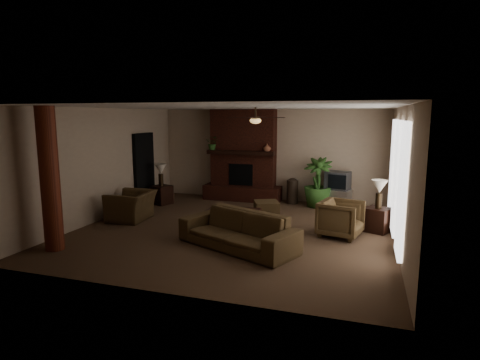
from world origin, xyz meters
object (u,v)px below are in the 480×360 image
(floor_vase, at_px, (292,189))
(side_table_right, at_px, (378,220))
(lamp_left, at_px, (161,171))
(lamp_right, at_px, (379,189))
(armchair_left, at_px, (131,201))
(sofa, at_px, (238,224))
(coffee_table, at_px, (233,212))
(ottoman, at_px, (267,209))
(log_column, at_px, (50,180))
(floor_plant, at_px, (317,193))
(armchair_right, at_px, (341,217))
(tv_stand, at_px, (335,198))
(side_table_left, at_px, (162,195))

(floor_vase, height_order, side_table_right, floor_vase)
(lamp_left, height_order, lamp_right, same)
(armchair_left, xyz_separation_m, lamp_right, (5.91, 0.75, 0.52))
(sofa, xyz_separation_m, floor_vase, (0.31, 4.36, -0.05))
(coffee_table, xyz_separation_m, lamp_left, (-2.86, 1.75, 0.63))
(armchair_left, bearing_deg, lamp_left, -178.59)
(armchair_left, xyz_separation_m, lamp_left, (-0.19, 1.89, 0.52))
(ottoman, relative_size, lamp_left, 0.92)
(log_column, xyz_separation_m, floor_plant, (4.49, 5.30, -1.00))
(sofa, xyz_separation_m, side_table_right, (2.69, 2.03, -0.21))
(armchair_right, bearing_deg, floor_vase, 41.62)
(ottoman, height_order, floor_vase, floor_vase)
(tv_stand, xyz_separation_m, side_table_left, (-4.96, -1.27, 0.03))
(armchair_right, xyz_separation_m, tv_stand, (-0.34, 2.96, -0.19))
(coffee_table, xyz_separation_m, floor_plant, (1.63, 2.74, 0.03))
(side_table_left, bearing_deg, sofa, -42.34)
(sofa, relative_size, side_table_right, 4.49)
(sofa, relative_size, tv_stand, 2.91)
(armchair_left, relative_size, armchair_right, 1.27)
(ottoman, bearing_deg, lamp_right, -12.77)
(floor_vase, xyz_separation_m, floor_plant, (0.76, -0.25, -0.03))
(floor_plant, height_order, side_table_left, floor_plant)
(log_column, distance_m, side_table_right, 6.99)
(armchair_right, bearing_deg, side_table_right, -37.41)
(sofa, relative_size, coffee_table, 2.06)
(side_table_left, height_order, side_table_right, same)
(floor_vase, bearing_deg, lamp_right, -45.09)
(side_table_left, height_order, lamp_left, lamp_left)
(ottoman, relative_size, side_table_right, 1.09)
(armchair_left, bearing_deg, floor_vase, 127.28)
(armchair_right, distance_m, tv_stand, 2.99)
(armchair_right, distance_m, coffee_table, 2.46)
(tv_stand, height_order, side_table_right, side_table_right)
(floor_vase, bearing_deg, sofa, -94.09)
(log_column, height_order, lamp_left, log_column)
(side_table_left, distance_m, lamp_left, 0.73)
(ottoman, bearing_deg, sofa, -88.95)
(sofa, height_order, lamp_left, lamp_left)
(coffee_table, distance_m, lamp_right, 3.36)
(lamp_right, bearing_deg, coffee_table, -169.35)
(sofa, relative_size, side_table_left, 4.49)
(sofa, distance_m, floor_vase, 4.37)
(coffee_table, bearing_deg, log_column, -138.18)
(lamp_left, bearing_deg, sofa, -42.39)
(floor_plant, bearing_deg, lamp_left, -167.48)
(tv_stand, distance_m, lamp_right, 2.73)
(sofa, bearing_deg, floor_vase, 109.10)
(tv_stand, bearing_deg, coffee_table, -112.84)
(log_column, bearing_deg, side_table_left, 89.67)
(ottoman, xyz_separation_m, side_table_left, (-3.34, 0.49, 0.08))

